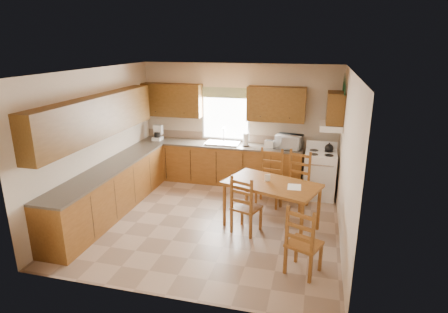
% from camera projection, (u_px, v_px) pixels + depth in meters
% --- Properties ---
extents(floor, '(4.50, 4.50, 0.00)m').
position_uv_depth(floor, '(212.00, 220.00, 6.91)').
color(floor, tan).
rests_on(floor, ground).
extents(ceiling, '(4.50, 4.50, 0.00)m').
position_uv_depth(ceiling, '(211.00, 71.00, 6.11)').
color(ceiling, brown).
rests_on(ceiling, floor).
extents(wall_left, '(4.50, 4.50, 0.00)m').
position_uv_depth(wall_left, '(97.00, 142.00, 7.04)').
color(wall_left, beige).
rests_on(wall_left, floor).
extents(wall_right, '(4.50, 4.50, 0.00)m').
position_uv_depth(wall_right, '(346.00, 160.00, 5.98)').
color(wall_right, beige).
rests_on(wall_right, floor).
extents(wall_back, '(4.50, 4.50, 0.00)m').
position_uv_depth(wall_back, '(239.00, 123.00, 8.59)').
color(wall_back, beige).
rests_on(wall_back, floor).
extents(wall_front, '(4.50, 4.50, 0.00)m').
position_uv_depth(wall_front, '(159.00, 201.00, 4.43)').
color(wall_front, beige).
rests_on(wall_front, floor).
extents(lower_cab_back, '(3.75, 0.60, 0.88)m').
position_uv_depth(lower_cab_back, '(220.00, 164.00, 8.67)').
color(lower_cab_back, brown).
rests_on(lower_cab_back, floor).
extents(lower_cab_left, '(0.60, 3.60, 0.88)m').
position_uv_depth(lower_cab_left, '(111.00, 191.00, 7.10)').
color(lower_cab_left, brown).
rests_on(lower_cab_left, floor).
extents(counter_back, '(3.75, 0.63, 0.04)m').
position_uv_depth(counter_back, '(220.00, 145.00, 8.54)').
color(counter_back, brown).
rests_on(counter_back, lower_cab_back).
extents(counter_left, '(0.63, 3.60, 0.04)m').
position_uv_depth(counter_left, '(109.00, 168.00, 6.96)').
color(counter_left, brown).
rests_on(counter_left, lower_cab_left).
extents(backsplash, '(3.75, 0.01, 0.18)m').
position_uv_depth(backsplash, '(223.00, 137.00, 8.77)').
color(backsplash, '#8F7560').
rests_on(backsplash, counter_back).
extents(upper_cab_back_left, '(1.41, 0.33, 0.75)m').
position_uv_depth(upper_cab_back_left, '(172.00, 100.00, 8.65)').
color(upper_cab_back_left, brown).
rests_on(upper_cab_back_left, wall_back).
extents(upper_cab_back_right, '(1.25, 0.33, 0.75)m').
position_uv_depth(upper_cab_back_right, '(276.00, 104.00, 8.09)').
color(upper_cab_back_right, brown).
rests_on(upper_cab_back_right, wall_back).
extents(upper_cab_left, '(0.33, 3.60, 0.75)m').
position_uv_depth(upper_cab_left, '(97.00, 117.00, 6.71)').
color(upper_cab_left, brown).
rests_on(upper_cab_left, wall_left).
extents(upper_cab_stove, '(0.33, 0.62, 0.62)m').
position_uv_depth(upper_cab_stove, '(335.00, 108.00, 7.38)').
color(upper_cab_stove, brown).
rests_on(upper_cab_stove, wall_right).
extents(range_hood, '(0.44, 0.62, 0.12)m').
position_uv_depth(range_hood, '(331.00, 127.00, 7.51)').
color(range_hood, white).
rests_on(range_hood, wall_right).
extents(window_frame, '(1.13, 0.02, 1.18)m').
position_uv_depth(window_frame, '(226.00, 114.00, 8.58)').
color(window_frame, white).
rests_on(window_frame, wall_back).
extents(window_pane, '(1.05, 0.01, 1.10)m').
position_uv_depth(window_pane, '(226.00, 115.00, 8.57)').
color(window_pane, white).
rests_on(window_pane, wall_back).
extents(window_valance, '(1.19, 0.01, 0.24)m').
position_uv_depth(window_valance, '(225.00, 93.00, 8.40)').
color(window_valance, '#426233').
rests_on(window_valance, wall_back).
extents(sink_basin, '(0.75, 0.45, 0.04)m').
position_uv_depth(sink_basin, '(223.00, 143.00, 8.51)').
color(sink_basin, silver).
rests_on(sink_basin, counter_back).
extents(pine_decal_a, '(0.22, 0.22, 0.36)m').
position_uv_depth(pine_decal_a, '(346.00, 85.00, 6.91)').
color(pine_decal_a, '#10341B').
rests_on(pine_decal_a, wall_right).
extents(pine_decal_b, '(0.22, 0.22, 0.36)m').
position_uv_depth(pine_decal_b, '(345.00, 81.00, 7.20)').
color(pine_decal_b, '#10341B').
rests_on(pine_decal_b, wall_right).
extents(pine_decal_c, '(0.22, 0.22, 0.36)m').
position_uv_depth(pine_decal_c, '(344.00, 82.00, 7.51)').
color(pine_decal_c, '#10341B').
rests_on(pine_decal_c, wall_right).
extents(stove, '(0.64, 0.66, 0.94)m').
position_uv_depth(stove, '(320.00, 175.00, 7.83)').
color(stove, white).
rests_on(stove, floor).
extents(coffeemaker, '(0.29, 0.32, 0.38)m').
position_uv_depth(coffeemaker, '(157.00, 132.00, 8.79)').
color(coffeemaker, white).
rests_on(coffeemaker, counter_back).
extents(paper_towel, '(0.15, 0.15, 0.28)m').
position_uv_depth(paper_towel, '(246.00, 140.00, 8.31)').
color(paper_towel, white).
rests_on(paper_towel, counter_back).
extents(toaster, '(0.22, 0.16, 0.17)m').
position_uv_depth(toaster, '(270.00, 144.00, 8.20)').
color(toaster, white).
rests_on(toaster, counter_back).
extents(microwave, '(0.57, 0.46, 0.30)m').
position_uv_depth(microwave, '(289.00, 142.00, 8.12)').
color(microwave, white).
rests_on(microwave, counter_back).
extents(dining_table, '(1.77, 1.36, 0.84)m').
position_uv_depth(dining_table, '(271.00, 205.00, 6.52)').
color(dining_table, brown).
rests_on(dining_table, floor).
extents(chair_near_left, '(0.55, 0.54, 1.04)m').
position_uv_depth(chair_near_left, '(246.00, 204.00, 6.35)').
color(chair_near_left, brown).
rests_on(chair_near_left, floor).
extents(chair_near_right, '(0.56, 0.55, 1.04)m').
position_uv_depth(chair_near_right, '(304.00, 240.00, 5.20)').
color(chair_near_right, brown).
rests_on(chair_near_right, floor).
extents(chair_far_left, '(0.59, 0.57, 1.10)m').
position_uv_depth(chair_far_left, '(295.00, 180.00, 7.32)').
color(chair_far_left, brown).
rests_on(chair_far_left, floor).
extents(chair_far_right, '(0.51, 0.49, 1.12)m').
position_uv_depth(chair_far_right, '(269.00, 178.00, 7.42)').
color(chair_far_right, brown).
rests_on(chair_far_right, floor).
extents(table_paper, '(0.23, 0.30, 0.00)m').
position_uv_depth(table_paper, '(294.00, 187.00, 6.22)').
color(table_paper, white).
rests_on(table_paper, dining_table).
extents(table_card, '(0.10, 0.04, 0.12)m').
position_uv_depth(table_card, '(267.00, 178.00, 6.47)').
color(table_card, white).
rests_on(table_card, dining_table).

